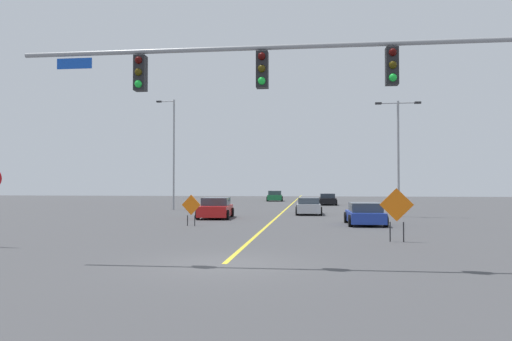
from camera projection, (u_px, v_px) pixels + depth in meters
The scene contains 12 objects.
ground at pixel (224, 264), 13.98m from camera, with size 155.04×155.04×0.00m, color #444447.
road_centre_stripe at pixel (292, 204), 56.72m from camera, with size 0.16×86.14×0.01m.
traffic_signal_assembly at pixel (327, 83), 13.75m from camera, with size 14.62×0.44×6.54m.
street_lamp_near_right at pixel (398, 148), 34.27m from camera, with size 3.15×0.24×8.15m.
street_lamp_mid_left at pixel (173, 150), 43.53m from camera, with size 1.69×0.24×9.85m.
construction_sign_right_shoulder at pixel (397, 207), 19.40m from camera, with size 1.33×0.16×2.14m.
construction_sign_left_lane at pixel (191, 206), 26.81m from camera, with size 1.11×0.25×1.71m.
car_blue_far at pixel (365, 214), 27.35m from camera, with size 2.14×3.94×1.25m.
car_black_mid at pixel (327, 200), 53.67m from camera, with size 2.03×4.61×1.25m.
car_silver_near at pixel (309, 206), 37.00m from camera, with size 1.99×4.38×1.26m.
car_red_approaching at pixel (216, 208), 32.80m from camera, with size 2.34×4.20×1.37m.
car_green_passing at pixel (275, 196), 65.61m from camera, with size 2.32×4.03×1.38m.
Camera 1 is at (2.57, -13.84, 2.30)m, focal length 34.24 mm.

